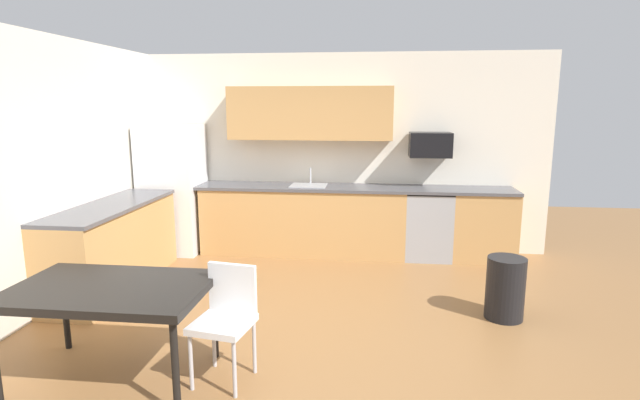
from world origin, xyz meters
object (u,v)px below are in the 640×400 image
(microwave, at_px, (430,145))
(trash_bin, at_px, (505,288))
(chair_near_table, at_px, (227,313))
(refrigerator, at_px, (173,189))
(dining_table, at_px, (110,293))
(oven_range, at_px, (428,224))

(microwave, xyz_separation_m, trash_bin, (0.55, -1.99, -1.20))
(trash_bin, bearing_deg, chair_near_table, -150.38)
(refrigerator, bearing_deg, dining_table, -74.89)
(microwave, distance_m, dining_table, 4.37)
(microwave, bearing_deg, dining_table, -127.18)
(trash_bin, bearing_deg, dining_table, -155.56)
(refrigerator, xyz_separation_m, oven_range, (3.47, 0.08, -0.42))
(refrigerator, xyz_separation_m, chair_near_table, (1.71, -3.13, -0.37))
(microwave, bearing_deg, refrigerator, -177.03)
(oven_range, bearing_deg, dining_table, -128.00)
(refrigerator, height_order, oven_range, refrigerator)
(microwave, distance_m, chair_near_table, 3.88)
(microwave, relative_size, dining_table, 0.39)
(refrigerator, relative_size, oven_range, 1.92)
(oven_range, bearing_deg, trash_bin, -73.72)
(oven_range, xyz_separation_m, microwave, (-0.00, 0.10, 1.04))
(refrigerator, height_order, chair_near_table, refrigerator)
(microwave, distance_m, trash_bin, 2.39)
(oven_range, height_order, chair_near_table, oven_range)
(oven_range, relative_size, trash_bin, 1.52)
(dining_table, height_order, trash_bin, dining_table)
(microwave, height_order, dining_table, microwave)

